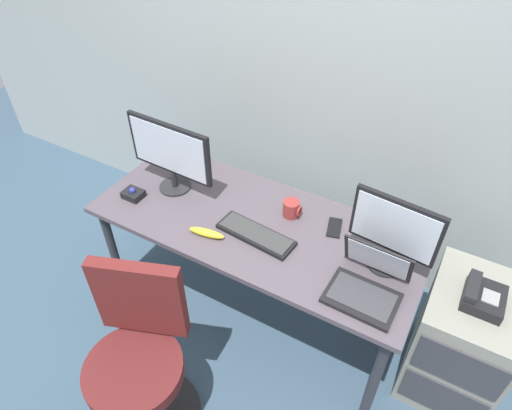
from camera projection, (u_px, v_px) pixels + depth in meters
The scene contains 14 objects.
ground_plane at pixel (256, 306), 2.80m from camera, with size 8.00×8.00×0.00m, color #384F63.
back_wall at pixel (323, 48), 2.36m from camera, with size 6.00×0.10×2.80m, color #A2ACAA.
desk at pixel (256, 232), 2.38m from camera, with size 1.74×0.73×0.72m.
file_cabinet at pixel (460, 341), 2.23m from camera, with size 0.42×0.53×0.67m.
desk_phone at pixel (482, 297), 1.98m from camera, with size 0.17×0.20×0.09m.
office_chair at pixel (140, 364), 2.04m from camera, with size 0.53×0.54×0.95m.
monitor_main at pixel (170, 153), 2.40m from camera, with size 0.53×0.18×0.42m.
monitor_side at pixel (394, 231), 1.97m from camera, with size 0.40×0.18×0.39m.
keyboard at pixel (256, 234), 2.25m from camera, with size 0.42×0.17×0.03m.
laptop at pixel (368, 283), 1.96m from camera, with size 0.32×0.31×0.23m.
trackball_mouse at pixel (133, 194), 2.47m from camera, with size 0.11×0.09×0.07m.
coffee_mug at pixel (292, 209), 2.35m from camera, with size 0.10×0.09×0.09m.
cell_phone at pixel (334, 228), 2.30m from camera, with size 0.07×0.14×0.01m, color black.
banana at pixel (207, 233), 2.25m from camera, with size 0.19×0.04×0.04m, color yellow.
Camera 1 is at (0.84, -1.48, 2.32)m, focal length 31.36 mm.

